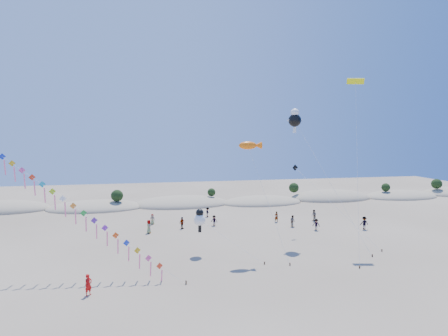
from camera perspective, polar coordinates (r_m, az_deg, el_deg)
ground at (r=31.28m, az=1.35°, el=-21.01°), size 160.00×160.00×0.00m
dune_ridge at (r=74.13m, az=-5.68°, el=-5.48°), size 145.30×11.49×5.57m
kite_train at (r=40.02m, az=-24.52°, el=-3.52°), size 23.14×9.77×15.89m
fish_kite at (r=42.56m, az=4.04°, el=3.41°), size 4.44×5.40×12.99m
cartoon_kite_low at (r=43.42m, az=-3.71°, el=-7.66°), size 6.96×5.70×5.27m
cartoon_kite_high at (r=50.02m, az=10.74°, el=7.35°), size 6.80×10.27×17.14m
parafoil_kite at (r=50.77m, az=19.41°, el=11.87°), size 5.77×10.19×20.83m
dark_kite at (r=51.35m, az=14.20°, el=-3.29°), size 7.19×10.74×9.60m
flyer_foreground at (r=35.52m, az=-19.97°, el=-16.39°), size 0.80×0.80×1.86m
beachgoers at (r=57.04m, az=5.48°, el=-7.95°), size 31.72×13.79×1.88m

